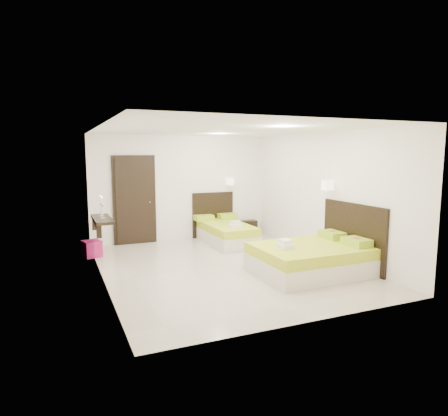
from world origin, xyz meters
name	(u,v)px	position (x,y,z in m)	size (l,w,h in m)	color
floor	(225,267)	(0.00, 0.00, 0.00)	(5.50, 5.50, 0.00)	beige
bed_single	(225,231)	(0.82, 1.91, 0.29)	(1.12, 1.86, 1.53)	beige
bed_double	(314,257)	(1.34, -0.97, 0.29)	(1.98, 1.68, 1.63)	beige
nightstand	(248,227)	(1.83, 2.71, 0.19)	(0.42, 0.37, 0.37)	black
ottoman	(92,249)	(-2.29, 1.81, 0.17)	(0.34, 0.34, 0.34)	#AA1659
door	(134,200)	(-1.20, 2.70, 1.05)	(1.02, 0.15, 2.14)	black
console_shelf	(102,219)	(-2.08, 1.60, 0.82)	(0.35, 1.20, 0.78)	black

